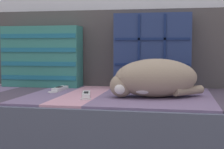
# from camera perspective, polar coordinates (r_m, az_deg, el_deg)

# --- Properties ---
(couch) EXTENTS (1.87, 0.87, 0.40)m
(couch) POSITION_cam_1_polar(r_m,az_deg,el_deg) (1.74, 4.36, -9.79)
(couch) COLOR gray
(couch) RESTS_ON ground_plane
(sofa_backrest) EXTENTS (1.84, 0.14, 0.45)m
(sofa_backrest) POSITION_cam_1_polar(r_m,az_deg,el_deg) (2.05, 5.64, 4.35)
(sofa_backrest) COLOR #474242
(sofa_backrest) RESTS_ON couch
(throw_pillow_quilted) EXTENTS (0.41, 0.14, 0.41)m
(throw_pillow_quilted) POSITION_cam_1_polar(r_m,az_deg,el_deg) (1.90, 6.77, 3.81)
(throw_pillow_quilted) COLOR navy
(throw_pillow_quilted) RESTS_ON couch
(throw_pillow_striped) EXTENTS (0.46, 0.14, 0.35)m
(throw_pillow_striped) POSITION_cam_1_polar(r_m,az_deg,el_deg) (2.05, -11.52, 2.94)
(throw_pillow_striped) COLOR #337A70
(throw_pillow_striped) RESTS_ON couch
(sleeping_cat) EXTENTS (0.43, 0.32, 0.18)m
(sleeping_cat) POSITION_cam_1_polar(r_m,az_deg,el_deg) (1.58, 6.88, -0.73)
(sleeping_cat) COLOR gray
(sleeping_cat) RESTS_ON couch
(game_remote_near) EXTENTS (0.06, 0.19, 0.02)m
(game_remote_near) POSITION_cam_1_polar(r_m,az_deg,el_deg) (1.84, -8.72, -2.38)
(game_remote_near) COLOR white
(game_remote_near) RESTS_ON couch
(game_remote_far) EXTENTS (0.09, 0.20, 0.02)m
(game_remote_far) POSITION_cam_1_polar(r_m,az_deg,el_deg) (1.61, -4.32, -3.35)
(game_remote_far) COLOR white
(game_remote_far) RESTS_ON couch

